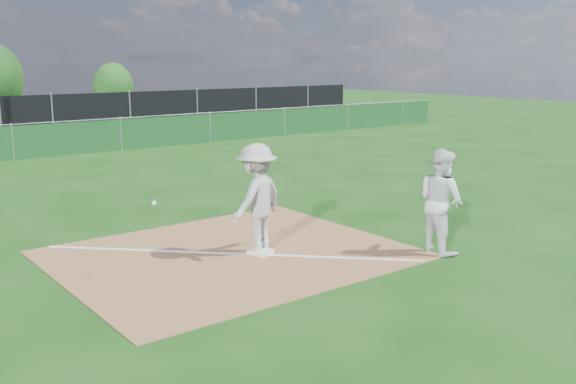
# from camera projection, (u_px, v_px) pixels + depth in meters

# --- Properties ---
(ground) EXTENTS (90.00, 90.00, 0.00)m
(ground) POSITION_uv_depth(u_px,v_px,m) (63.00, 181.00, 18.67)
(ground) COLOR #11400D
(ground) RESTS_ON ground
(infield_dirt) EXTENTS (6.00, 5.00, 0.02)m
(infield_dirt) POSITION_uv_depth(u_px,v_px,m) (231.00, 254.00, 11.71)
(infield_dirt) COLOR brown
(infield_dirt) RESTS_ON ground
(foul_line) EXTENTS (5.01, 5.01, 0.01)m
(foul_line) POSITION_uv_depth(u_px,v_px,m) (230.00, 253.00, 11.70)
(foul_line) COLOR white
(foul_line) RESTS_ON infield_dirt
(green_fence) EXTENTS (44.00, 0.05, 1.20)m
(green_fence) POSITION_uv_depth(u_px,v_px,m) (13.00, 143.00, 22.41)
(green_fence) COLOR #103E19
(green_fence) RESTS_ON ground
(first_base) EXTENTS (0.46, 0.46, 0.08)m
(first_base) POSITION_uv_depth(u_px,v_px,m) (261.00, 252.00, 11.68)
(first_base) COLOR white
(first_base) RESTS_ON infield_dirt
(play_at_first) EXTENTS (2.84, 1.14, 2.01)m
(play_at_first) POSITION_uv_depth(u_px,v_px,m) (257.00, 199.00, 11.62)
(play_at_first) COLOR silver
(play_at_first) RESTS_ON infield_dirt
(runner) EXTENTS (0.87, 1.04, 1.92)m
(runner) POSITION_uv_depth(u_px,v_px,m) (441.00, 201.00, 11.72)
(runner) COLOR white
(runner) RESTS_ON ground
(car_right) EXTENTS (4.32, 2.74, 1.17)m
(car_right) POSITION_uv_depth(u_px,v_px,m) (41.00, 113.00, 34.94)
(car_right) COLOR black
(car_right) RESTS_ON parking_lot
(tree_right) EXTENTS (2.71, 2.71, 3.21)m
(tree_right) POSITION_uv_depth(u_px,v_px,m) (113.00, 86.00, 44.25)
(tree_right) COLOR #382316
(tree_right) RESTS_ON ground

